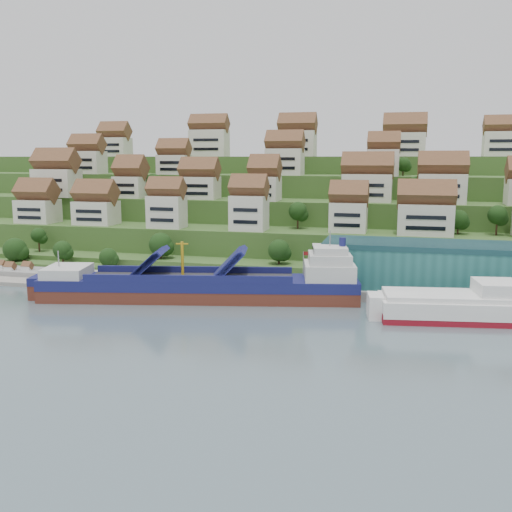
# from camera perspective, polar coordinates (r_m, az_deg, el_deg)

# --- Properties ---
(ground) EXTENTS (300.00, 300.00, 0.00)m
(ground) POSITION_cam_1_polar(r_m,az_deg,el_deg) (123.46, -4.39, -4.62)
(ground) COLOR slate
(ground) RESTS_ON ground
(quay) EXTENTS (180.00, 14.00, 2.20)m
(quay) POSITION_cam_1_polar(r_m,az_deg,el_deg) (132.79, 5.93, -3.12)
(quay) COLOR gray
(quay) RESTS_ON ground
(pebble_beach) EXTENTS (45.00, 20.00, 1.00)m
(pebble_beach) POSITION_cam_1_polar(r_m,az_deg,el_deg) (161.11, -22.87, -1.77)
(pebble_beach) COLOR gray
(pebble_beach) RESTS_ON ground
(hillside) EXTENTS (260.00, 128.00, 31.00)m
(hillside) POSITION_cam_1_polar(r_m,az_deg,el_deg) (220.98, 4.30, 4.61)
(hillside) COLOR #2D4C1E
(hillside) RESTS_ON ground
(hillside_village) EXTENTS (155.65, 61.57, 29.49)m
(hillside_village) POSITION_cam_1_polar(r_m,az_deg,el_deg) (177.59, 1.34, 7.67)
(hillside_village) COLOR silver
(hillside_village) RESTS_ON ground
(hillside_trees) EXTENTS (131.24, 62.46, 30.03)m
(hillside_trees) POSITION_cam_1_polar(r_m,az_deg,el_deg) (161.30, -3.57, 3.89)
(hillside_trees) COLOR #1C3D14
(hillside_trees) RESTS_ON ground
(warehouse) EXTENTS (60.00, 15.00, 10.00)m
(warehouse) POSITION_cam_1_polar(r_m,az_deg,el_deg) (132.79, 19.89, -0.98)
(warehouse) COLOR #266865
(warehouse) RESTS_ON quay
(flagpole) EXTENTS (1.28, 0.16, 8.00)m
(flagpole) POSITION_cam_1_polar(r_m,az_deg,el_deg) (127.05, 4.79, -1.03)
(flagpole) COLOR gray
(flagpole) RESTS_ON quay
(beach_huts) EXTENTS (14.40, 3.70, 2.20)m
(beach_huts) POSITION_cam_1_polar(r_m,az_deg,el_deg) (161.06, -23.74, -1.25)
(beach_huts) COLOR white
(beach_huts) RESTS_ON pebble_beach
(cargo_ship) EXTENTS (69.60, 24.64, 15.16)m
(cargo_ship) POSITION_cam_1_polar(r_m,az_deg,el_deg) (124.91, -4.84, -3.05)
(cargo_ship) COLOR #5C291C
(cargo_ship) RESTS_ON ground
(second_ship) EXTENTS (30.09, 14.96, 8.35)m
(second_ship) POSITION_cam_1_polar(r_m,az_deg,el_deg) (116.23, 19.72, -4.82)
(second_ship) COLOR maroon
(second_ship) RESTS_ON ground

